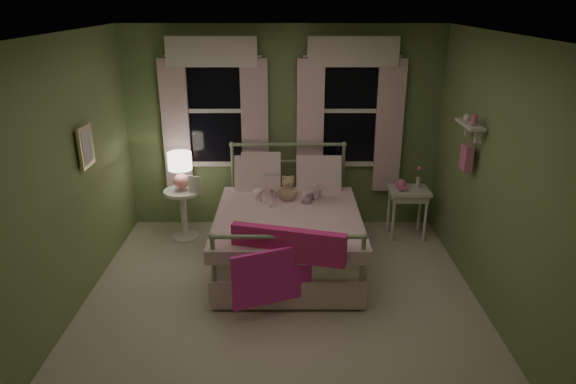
{
  "coord_description": "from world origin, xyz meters",
  "views": [
    {
      "loc": [
        0.06,
        -4.33,
        2.9
      ],
      "look_at": [
        0.07,
        0.63,
        1.0
      ],
      "focal_mm": 32.0,
      "sensor_mm": 36.0,
      "label": 1
    }
  ],
  "objects_px": {
    "child_left": "(264,170)",
    "teddy_bear": "(288,190)",
    "nightstand_left": "(183,207)",
    "table_lamp": "(180,167)",
    "bed": "(287,232)",
    "nightstand_right": "(408,196)",
    "child_right": "(312,178)"
  },
  "relations": [
    {
      "from": "child_right",
      "to": "table_lamp",
      "type": "bearing_deg",
      "value": 9.37
    },
    {
      "from": "nightstand_right",
      "to": "child_left",
      "type": "bearing_deg",
      "value": -172.01
    },
    {
      "from": "child_left",
      "to": "teddy_bear",
      "type": "height_order",
      "value": "child_left"
    },
    {
      "from": "child_left",
      "to": "child_right",
      "type": "height_order",
      "value": "child_left"
    },
    {
      "from": "child_right",
      "to": "bed",
      "type": "bearing_deg",
      "value": 73.45
    },
    {
      "from": "child_left",
      "to": "nightstand_right",
      "type": "height_order",
      "value": "child_left"
    },
    {
      "from": "bed",
      "to": "nightstand_left",
      "type": "xyz_separation_m",
      "value": [
        -1.31,
        0.64,
        0.04
      ]
    },
    {
      "from": "bed",
      "to": "table_lamp",
      "type": "xyz_separation_m",
      "value": [
        -1.31,
        0.64,
        0.58
      ]
    },
    {
      "from": "teddy_bear",
      "to": "nightstand_left",
      "type": "height_order",
      "value": "teddy_bear"
    },
    {
      "from": "teddy_bear",
      "to": "nightstand_right",
      "type": "distance_m",
      "value": 1.58
    },
    {
      "from": "teddy_bear",
      "to": "nightstand_left",
      "type": "bearing_deg",
      "value": 164.35
    },
    {
      "from": "bed",
      "to": "child_left",
      "type": "distance_m",
      "value": 0.8
    },
    {
      "from": "teddy_bear",
      "to": "table_lamp",
      "type": "xyz_separation_m",
      "value": [
        -1.31,
        0.37,
        0.16
      ]
    },
    {
      "from": "bed",
      "to": "teddy_bear",
      "type": "height_order",
      "value": "bed"
    },
    {
      "from": "bed",
      "to": "child_left",
      "type": "bearing_deg",
      "value": 122.39
    },
    {
      "from": "child_left",
      "to": "table_lamp",
      "type": "height_order",
      "value": "child_left"
    },
    {
      "from": "child_left",
      "to": "nightstand_left",
      "type": "relative_size",
      "value": 1.28
    },
    {
      "from": "child_right",
      "to": "nightstand_right",
      "type": "bearing_deg",
      "value": -151.59
    },
    {
      "from": "bed",
      "to": "child_right",
      "type": "xyz_separation_m",
      "value": [
        0.29,
        0.43,
        0.51
      ]
    },
    {
      "from": "child_left",
      "to": "child_right",
      "type": "distance_m",
      "value": 0.57
    },
    {
      "from": "bed",
      "to": "nightstand_right",
      "type": "distance_m",
      "value": 1.67
    },
    {
      "from": "nightstand_left",
      "to": "nightstand_right",
      "type": "distance_m",
      "value": 2.83
    },
    {
      "from": "table_lamp",
      "to": "bed",
      "type": "bearing_deg",
      "value": -26.15
    },
    {
      "from": "teddy_bear",
      "to": "nightstand_right",
      "type": "xyz_separation_m",
      "value": [
        1.51,
        0.41,
        -0.24
      ]
    },
    {
      "from": "nightstand_left",
      "to": "bed",
      "type": "bearing_deg",
      "value": -26.15
    },
    {
      "from": "child_left",
      "to": "teddy_bear",
      "type": "distance_m",
      "value": 0.38
    },
    {
      "from": "table_lamp",
      "to": "nightstand_right",
      "type": "distance_m",
      "value": 2.85
    },
    {
      "from": "child_right",
      "to": "nightstand_left",
      "type": "relative_size",
      "value": 0.98
    },
    {
      "from": "nightstand_right",
      "to": "teddy_bear",
      "type": "bearing_deg",
      "value": -164.82
    },
    {
      "from": "nightstand_left",
      "to": "table_lamp",
      "type": "xyz_separation_m",
      "value": [
        0.0,
        0.0,
        0.54
      ]
    },
    {
      "from": "child_right",
      "to": "teddy_bear",
      "type": "bearing_deg",
      "value": 46.36
    },
    {
      "from": "table_lamp",
      "to": "nightstand_right",
      "type": "height_order",
      "value": "table_lamp"
    }
  ]
}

